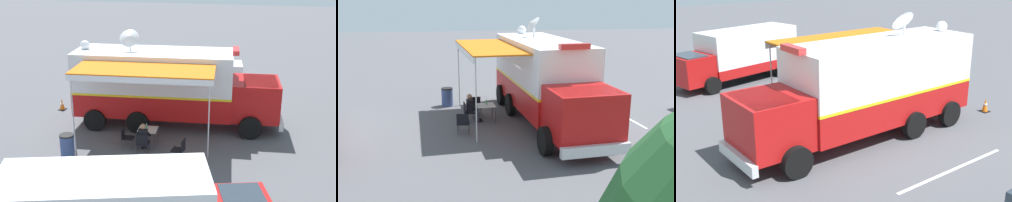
{
  "view_description": "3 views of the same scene",
  "coord_description": "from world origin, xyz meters",
  "views": [
    {
      "loc": [
        18.68,
        4.63,
        7.75
      ],
      "look_at": [
        0.95,
        0.88,
        1.49
      ],
      "focal_mm": 46.27,
      "sensor_mm": 36.0,
      "label": 1
    },
    {
      "loc": [
        4.33,
        16.89,
        5.23
      ],
      "look_at": [
        1.7,
        0.84,
        1.0
      ],
      "focal_mm": 42.16,
      "sensor_mm": 36.0,
      "label": 2
    },
    {
      "loc": [
        -11.98,
        9.62,
        6.27
      ],
      "look_at": [
        1.1,
        0.91,
        1.06
      ],
      "focal_mm": 46.15,
      "sensor_mm": 36.0,
      "label": 3
    }
  ],
  "objects": [
    {
      "name": "folding_chair_spare_by_truck",
      "position": [
        3.6,
        1.93,
        0.51
      ],
      "size": [
        0.54,
        0.54,
        0.87
      ],
      "color": "black",
      "rests_on": "ground"
    },
    {
      "name": "ground_plane",
      "position": [
        0.0,
        0.0,
        0.0
      ],
      "size": [
        100.0,
        100.0,
        0.0
      ],
      "primitive_type": "plane",
      "color": "#515156"
    },
    {
      "name": "car_behind_truck",
      "position": [
        -8.08,
        1.58,
        0.88
      ],
      "size": [
        2.33,
        4.36,
        1.76
      ],
      "color": "silver",
      "rests_on": "ground"
    },
    {
      "name": "water_bottle",
      "position": [
        2.48,
        0.28,
        0.83
      ],
      "size": [
        0.07,
        0.07,
        0.22
      ],
      "color": "#3F9959",
      "rests_on": "folding_table"
    },
    {
      "name": "traffic_cone",
      "position": [
        -0.8,
        -5.09,
        0.28
      ],
      "size": [
        0.36,
        0.36,
        0.58
      ],
      "color": "black",
      "rests_on": "ground"
    },
    {
      "name": "command_truck",
      "position": [
        -0.02,
        0.75,
        1.94
      ],
      "size": [
        5.38,
        9.64,
        4.53
      ],
      "color": "#B71414",
      "rests_on": "ground"
    },
    {
      "name": "folding_chair_beside_table",
      "position": [
        2.88,
        -0.51,
        0.51
      ],
      "size": [
        0.51,
        0.51,
        0.87
      ],
      "color": "black",
      "rests_on": "ground"
    },
    {
      "name": "seated_responder",
      "position": [
        3.13,
        0.32,
        0.65
      ],
      "size": [
        0.68,
        0.58,
        1.25
      ],
      "color": "black",
      "rests_on": "ground"
    },
    {
      "name": "folding_table",
      "position": [
        2.52,
        0.34,
        0.67
      ],
      "size": [
        0.85,
        0.85,
        0.73
      ],
      "color": "silver",
      "rests_on": "ground"
    },
    {
      "name": "lot_stripe",
      "position": [
        -3.81,
        0.09,
        0.0
      ],
      "size": [
        0.45,
        4.8,
        0.01
      ],
      "primitive_type": "cube",
      "rotation": [
        0.0,
        0.0,
        0.07
      ],
      "color": "silver",
      "rests_on": "ground"
    },
    {
      "name": "folding_chair_at_table",
      "position": [
        3.32,
        0.34,
        0.51
      ],
      "size": [
        0.51,
        0.51,
        0.87
      ],
      "color": "black",
      "rests_on": "ground"
    },
    {
      "name": "trash_bin",
      "position": [
        4.14,
        -2.56,
        0.46
      ],
      "size": [
        0.57,
        0.57,
        0.91
      ],
      "color": "#384C7F",
      "rests_on": "ground"
    }
  ]
}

